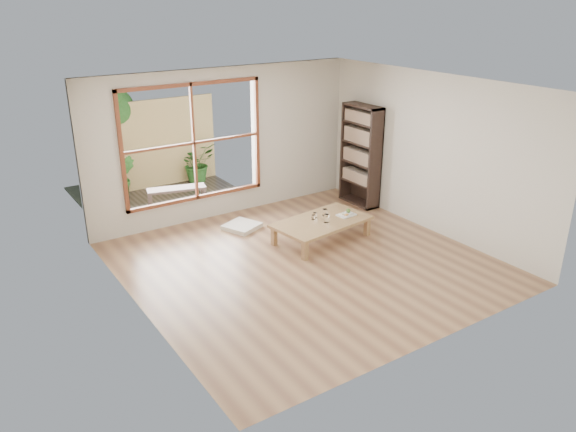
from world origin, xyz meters
name	(u,v)px	position (x,y,z in m)	size (l,w,h in m)	color
ground	(305,262)	(0.00, 0.00, 0.00)	(5.00, 5.00, 0.00)	#A27A51
low_table	(322,223)	(0.70, 0.53, 0.30)	(1.66, 1.07, 0.34)	tan
floor_cushion	(242,226)	(-0.14, 1.66, 0.04)	(0.52, 0.52, 0.08)	white
bookshelf	(361,155)	(2.33, 1.52, 0.94)	(0.30, 0.84, 1.88)	#30201B
glass_tall	(327,218)	(0.71, 0.42, 0.41)	(0.08, 0.08, 0.14)	silver
glass_mid	(325,212)	(0.87, 0.67, 0.40)	(0.08, 0.08, 0.11)	silver
glass_short	(315,215)	(0.68, 0.69, 0.38)	(0.07, 0.07, 0.08)	silver
glass_small	(313,217)	(0.61, 0.64, 0.38)	(0.06, 0.06, 0.08)	silver
food_tray	(347,214)	(1.18, 0.49, 0.36)	(0.31, 0.23, 0.09)	white
deck	(173,201)	(-0.60, 3.56, 0.00)	(2.80, 2.00, 0.05)	#383128
garden_bench	(177,191)	(-0.63, 3.28, 0.31)	(1.12, 0.58, 0.34)	#30201B
bamboo_fence	(150,145)	(-0.60, 4.56, 0.90)	(2.80, 0.06, 1.80)	#DBBE70
shrub_right	(197,163)	(0.31, 4.38, 0.43)	(0.73, 0.63, 0.81)	#2C6726
shrub_left	(122,178)	(-1.39, 4.06, 0.48)	(0.50, 0.41, 0.91)	#2C6726
garden_tree	(108,110)	(-1.28, 4.86, 1.63)	(1.04, 0.85, 2.22)	#4C3D2D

